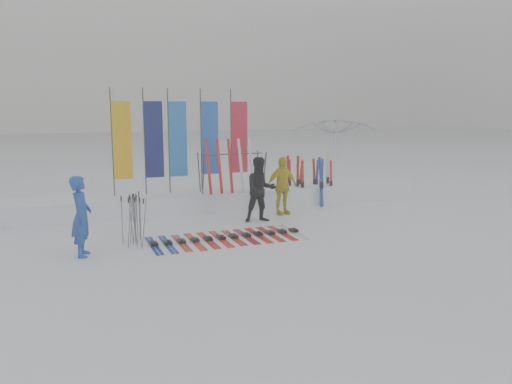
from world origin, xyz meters
name	(u,v)px	position (x,y,z in m)	size (l,w,h in m)	color
ground	(273,244)	(0.00, 0.00, 0.00)	(120.00, 120.00, 0.00)	white
snow_bank	(216,199)	(0.00, 4.60, 0.30)	(14.00, 1.60, 0.60)	white
person_blue	(81,216)	(-4.23, 0.68, 0.88)	(0.64, 0.42, 1.77)	#1B44A2
person_black	(260,190)	(0.64, 2.37, 0.92)	(0.89, 0.70, 1.84)	black
person_yellow	(282,186)	(1.62, 3.05, 0.88)	(1.03, 0.43, 1.76)	#D3C40D
tent_canopy	(336,154)	(5.19, 5.95, 1.46)	(3.18, 3.24, 2.92)	white
ski_row	(227,237)	(-0.85, 0.90, 0.04)	(3.81, 1.70, 0.07)	navy
pole_cluster	(135,220)	(-3.03, 1.21, 0.60)	(0.51, 0.87, 1.24)	#595B60
feather_flags	(181,139)	(-1.04, 4.78, 2.24)	(4.34, 0.24, 3.20)	#383A3F
ski_rack	(232,167)	(0.42, 4.20, 1.38)	(2.04, 0.80, 1.23)	#383A3F
upright_skis	(309,181)	(3.20, 4.29, 0.78)	(1.39, 1.18, 1.69)	red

